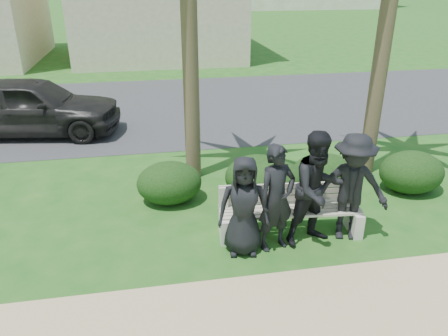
{
  "coord_description": "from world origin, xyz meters",
  "views": [
    {
      "loc": [
        -1.83,
        -5.97,
        4.0
      ],
      "look_at": [
        -0.58,
        1.0,
        0.83
      ],
      "focal_mm": 35.0,
      "sensor_mm": 36.0,
      "label": 1
    }
  ],
  "objects": [
    {
      "name": "hedge_e",
      "position": [
        1.45,
        1.3,
        0.42
      ],
      "size": [
        1.29,
        1.06,
        0.84
      ],
      "primitive_type": "ellipsoid",
      "color": "black",
      "rests_on": "ground"
    },
    {
      "name": "footpath",
      "position": [
        0.0,
        -1.8,
        0.0
      ],
      "size": [
        30.0,
        1.6,
        0.01
      ],
      "primitive_type": "cube",
      "color": "tan",
      "rests_on": "ground"
    },
    {
      "name": "hedge_c",
      "position": [
        0.36,
        1.11,
        0.43
      ],
      "size": [
        1.31,
        1.08,
        0.85
      ],
      "primitive_type": "ellipsoid",
      "color": "black",
      "rests_on": "ground"
    },
    {
      "name": "ground",
      "position": [
        0.0,
        0.0,
        0.0
      ],
      "size": [
        160.0,
        160.0,
        0.0
      ],
      "primitive_type": "plane",
      "color": "#195117",
      "rests_on": "ground"
    },
    {
      "name": "hedge_f",
      "position": [
        3.23,
        1.11,
        0.42
      ],
      "size": [
        1.28,
        1.06,
        0.84
      ],
      "primitive_type": "ellipsoid",
      "color": "black",
      "rests_on": "ground"
    },
    {
      "name": "park_bench",
      "position": [
        0.35,
        -0.01,
        0.37
      ],
      "size": [
        2.38,
        0.76,
        0.82
      ],
      "rotation": [
        0.0,
        0.0,
        -0.1
      ],
      "color": "#A39989",
      "rests_on": "ground"
    },
    {
      "name": "hedge_d",
      "position": [
        0.17,
        1.47,
        0.41
      ],
      "size": [
        1.27,
        1.05,
        0.83
      ],
      "primitive_type": "ellipsoid",
      "color": "black",
      "rests_on": "ground"
    },
    {
      "name": "man_d",
      "position": [
        1.24,
        -0.28,
        0.9
      ],
      "size": [
        1.31,
        0.98,
        1.81
      ],
      "primitive_type": "imported",
      "rotation": [
        0.0,
        0.0,
        -0.29
      ],
      "color": "black",
      "rests_on": "ground"
    },
    {
      "name": "hedge_b",
      "position": [
        -1.53,
        1.51,
        0.4
      ],
      "size": [
        1.23,
        1.01,
        0.8
      ],
      "primitive_type": "ellipsoid",
      "color": "black",
      "rests_on": "ground"
    },
    {
      "name": "asphalt_street",
      "position": [
        0.0,
        8.0,
        0.0
      ],
      "size": [
        160.0,
        8.0,
        0.01
      ],
      "primitive_type": "cube",
      "color": "#2D2D30",
      "rests_on": "ground"
    },
    {
      "name": "man_b",
      "position": [
        -0.0,
        -0.34,
        0.87
      ],
      "size": [
        0.73,
        0.59,
        1.73
      ],
      "primitive_type": "imported",
      "rotation": [
        0.0,
        0.0,
        0.31
      ],
      "color": "black",
      "rests_on": "ground"
    },
    {
      "name": "car_a",
      "position": [
        -4.86,
        5.99,
        0.77
      ],
      "size": [
        4.77,
        2.52,
        1.55
      ],
      "primitive_type": "imported",
      "rotation": [
        0.0,
        0.0,
        1.41
      ],
      "color": "black",
      "rests_on": "ground"
    },
    {
      "name": "man_a",
      "position": [
        -0.52,
        -0.37,
        0.8
      ],
      "size": [
        0.85,
        0.62,
        1.59
      ],
      "primitive_type": "imported",
      "rotation": [
        0.0,
        0.0,
        -0.15
      ],
      "color": "black",
      "rests_on": "ground"
    },
    {
      "name": "man_c",
      "position": [
        0.67,
        -0.29,
        0.94
      ],
      "size": [
        1.06,
        0.91,
        1.88
      ],
      "primitive_type": "imported",
      "rotation": [
        0.0,
        0.0,
        0.24
      ],
      "color": "black",
      "rests_on": "ground"
    }
  ]
}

